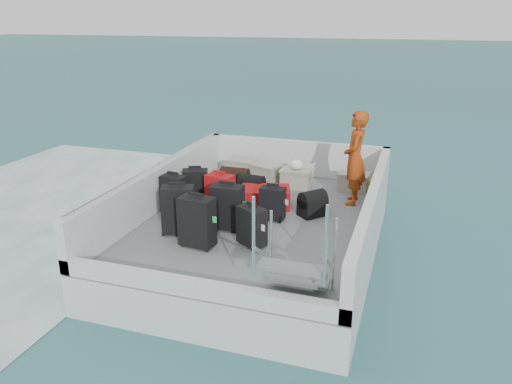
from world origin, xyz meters
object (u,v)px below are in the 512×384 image
(suitcase_3, at_px, (197,222))
(suitcase_0, at_px, (178,210))
(crate_0, at_px, (241,169))
(suitcase_6, at_px, (252,227))
(suitcase_2, at_px, (196,187))
(crate_2, at_px, (296,179))
(suitcase_5, at_px, (220,193))
(crate_3, at_px, (354,183))
(suitcase_7, at_px, (273,204))
(suitcase_1, at_px, (174,193))
(crate_1, at_px, (266,173))
(suitcase_4, at_px, (227,208))
(suitcase_8, at_px, (266,197))
(passenger, at_px, (355,158))

(suitcase_3, bearing_deg, suitcase_0, 151.07)
(crate_0, bearing_deg, suitcase_6, -67.72)
(suitcase_2, distance_m, crate_2, 1.97)
(suitcase_5, bearing_deg, crate_3, 53.41)
(suitcase_6, distance_m, suitcase_7, 0.98)
(suitcase_1, height_order, suitcase_3, suitcase_3)
(suitcase_2, height_order, suitcase_3, suitcase_3)
(crate_1, xyz_separation_m, crate_2, (0.64, -0.15, -0.00))
(suitcase_4, height_order, suitcase_6, suitcase_4)
(suitcase_2, bearing_deg, suitcase_8, -8.70)
(suitcase_7, bearing_deg, suitcase_4, -131.31)
(crate_3, bearing_deg, suitcase_5, -139.64)
(suitcase_4, relative_size, suitcase_6, 1.21)
(suitcase_5, bearing_deg, crate_1, 94.29)
(suitcase_2, height_order, crate_1, suitcase_2)
(crate_0, bearing_deg, suitcase_7, -58.00)
(crate_2, bearing_deg, suitcase_5, -120.40)
(suitcase_5, distance_m, suitcase_7, 0.94)
(suitcase_0, height_order, crate_1, suitcase_0)
(suitcase_1, distance_m, suitcase_8, 1.52)
(suitcase_6, bearing_deg, crate_2, 123.18)
(suitcase_5, bearing_deg, suitcase_2, 175.87)
(suitcase_2, distance_m, crate_1, 1.72)
(suitcase_4, bearing_deg, crate_3, 56.66)
(passenger, bearing_deg, suitcase_6, -31.53)
(suitcase_2, bearing_deg, suitcase_3, -85.95)
(suitcase_0, height_order, suitcase_5, suitcase_0)
(suitcase_5, bearing_deg, crate_2, 72.66)
(suitcase_0, relative_size, suitcase_5, 1.19)
(suitcase_3, xyz_separation_m, suitcase_6, (0.71, 0.25, -0.08))
(suitcase_2, xyz_separation_m, crate_2, (1.41, 1.38, -0.14))
(crate_2, bearing_deg, suitcase_2, -135.72)
(suitcase_6, distance_m, passenger, 2.46)
(suitcase_3, relative_size, crate_3, 1.39)
(suitcase_6, height_order, crate_2, suitcase_6)
(suitcase_4, relative_size, suitcase_8, 0.85)
(suitcase_6, relative_size, crate_2, 1.08)
(suitcase_1, bearing_deg, suitcase_4, -14.82)
(suitcase_0, xyz_separation_m, crate_2, (1.13, 2.58, -0.20))
(crate_0, relative_size, crate_2, 1.08)
(suitcase_0, bearing_deg, passenger, 23.47)
(crate_1, relative_size, passenger, 0.33)
(suitcase_8, distance_m, crate_1, 1.32)
(suitcase_3, bearing_deg, crate_2, 83.05)
(suitcase_3, xyz_separation_m, suitcase_5, (-0.21, 1.36, -0.06))
(suitcase_1, height_order, suitcase_8, suitcase_1)
(suitcase_1, height_order, suitcase_2, suitcase_2)
(suitcase_6, relative_size, suitcase_7, 1.07)
(suitcase_6, height_order, suitcase_8, suitcase_6)
(crate_3, distance_m, passenger, 0.89)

